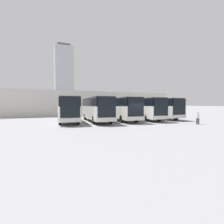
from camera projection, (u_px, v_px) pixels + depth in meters
name	position (u px, v px, depth m)	size (l,w,h in m)	color
ground_plane	(138.00, 124.00, 21.79)	(600.00, 600.00, 0.00)	gray
bus_0	(158.00, 108.00, 30.09)	(3.45, 11.05, 3.36)	silver
curb_divider_0	(155.00, 119.00, 27.93)	(0.24, 5.51, 0.15)	#B2B2AD
bus_1	(142.00, 108.00, 27.88)	(3.45, 11.05, 3.36)	silver
curb_divider_1	(137.00, 120.00, 25.72)	(0.24, 5.51, 0.15)	#B2B2AD
bus_2	(120.00, 108.00, 26.28)	(3.45, 11.05, 3.36)	silver
curb_divider_2	(113.00, 121.00, 24.12)	(0.24, 5.51, 0.15)	#B2B2AD
bus_3	(96.00, 108.00, 24.62)	(3.45, 11.05, 3.36)	silver
curb_divider_3	(86.00, 123.00, 22.46)	(0.24, 5.51, 0.15)	#B2B2AD
bus_4	(67.00, 108.00, 24.06)	(3.45, 11.05, 3.36)	silver
pedestrian	(198.00, 117.00, 21.10)	(0.48, 0.48, 1.57)	brown
station_building	(87.00, 103.00, 43.62)	(38.97, 15.44, 5.34)	beige
office_tower	(64.00, 77.00, 162.82)	(16.16, 16.16, 57.93)	#ADB2B7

